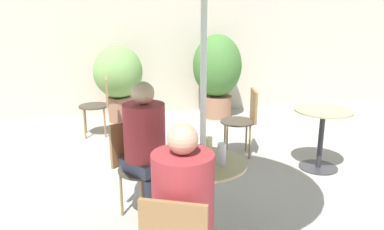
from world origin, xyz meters
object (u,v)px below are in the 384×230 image
Objects in this scene: bistro_chair_0 at (136,159)px; beer_glass_3 at (183,150)px; beer_glass_1 at (222,154)px; potted_plant_1 at (217,71)px; seated_person_1 at (184,203)px; cafe_table_far at (322,128)px; cafe_table_near at (202,188)px; beer_glass_0 at (194,159)px; bistro_chair_3 at (245,116)px; seated_person_0 at (146,141)px; bistro_chair_2 at (100,101)px; potted_plant_0 at (118,76)px; beer_glass_2 at (208,146)px.

bistro_chair_0 is 0.71m from beer_glass_3.
potted_plant_1 is (0.96, 3.68, 0.01)m from beer_glass_1.
seated_person_1 is 7.25× the size of beer_glass_3.
cafe_table_far is at bearing -76.02° from potted_plant_1.
beer_glass_3 is at bearing -147.72° from cafe_table_far.
cafe_table_near is at bearing -90.00° from bistro_chair_0.
potted_plant_1 reaches higher than beer_glass_1.
potted_plant_1 reaches higher than beer_glass_0.
beer_glass_1 is at bearing -33.48° from cafe_table_near.
seated_person_0 reaches higher than bistro_chair_3.
potted_plant_1 is (1.46, 3.09, 0.08)m from seated_person_0.
bistro_chair_2 is (-2.53, 1.77, 0.03)m from cafe_table_far.
seated_person_0 is at bearing 126.86° from cafe_table_near.
cafe_table_near is at bearing -21.62° from beer_glass_3.
potted_plant_1 reaches higher than potted_plant_0.
beer_glass_3 is at bearing 105.54° from beer_glass_0.
potted_plant_0 is at bearing 100.52° from beer_glass_1.
beer_glass_3 is at bearing -83.09° from potted_plant_0.
potted_plant_0 is (-0.19, 3.14, 0.04)m from seated_person_0.
cafe_table_far is 0.83× the size of bistro_chair_0.
beer_glass_0 is at bearing -17.83° from bistro_chair_3.
seated_person_1 is 8.13× the size of beer_glass_0.
potted_plant_0 reaches higher than beer_glass_3.
cafe_table_near is 0.58× the size of seated_person_0.
potted_plant_1 is at bearing 27.88° from seated_person_0.
cafe_table_near is 3.77m from potted_plant_1.
cafe_table_far is 4.30× the size of beer_glass_1.
potted_plant_0 is at bearing -62.49° from seated_person_1.
beer_glass_0 is at bearing -85.82° from seated_person_1.
bistro_chair_0 is at bearing -56.51° from seated_person_1.
beer_glass_3 is (0.72, -2.91, 0.27)m from bistro_chair_2.
beer_glass_1 is (0.97, -3.05, 0.27)m from bistro_chair_2.
potted_plant_1 is (1.22, 3.54, 0.01)m from beer_glass_3.
seated_person_1 reaches higher than bistro_chair_0.
cafe_table_far is 3.09m from bistro_chair_2.
beer_glass_1 is at bearing 15.95° from bistro_chair_2.
potted_plant_1 is at bearing 71.05° from beer_glass_3.
potted_plant_0 reaches higher than bistro_chair_2.
potted_plant_0 reaches higher than beer_glass_1.
bistro_chair_2 is 3.21m from beer_glass_1.
beer_glass_1 is 3.80m from potted_plant_1.
potted_plant_0 is at bearing 98.89° from cafe_table_near.
cafe_table_near is 0.59× the size of seated_person_1.
cafe_table_far is at bearing -21.80° from bistro_chair_0.
beer_glass_3 is at bearing 152.45° from beer_glass_1.
cafe_table_near is 0.57× the size of potted_plant_0.
beer_glass_3 is (-0.21, -0.07, 0.01)m from beer_glass_2.
potted_plant_1 is at bearing 73.27° from cafe_table_near.
potted_plant_1 reaches higher than beer_glass_3.
bistro_chair_2 is 0.68× the size of potted_plant_0.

